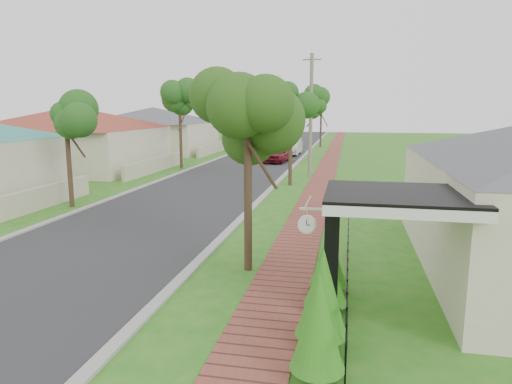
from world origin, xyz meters
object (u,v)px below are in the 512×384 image
Objects in this scene: station_clock at (308,223)px; utility_pole at (311,115)px; parked_car_red at (278,154)px; parked_car_white at (291,146)px; near_tree at (248,126)px; porch_post at (331,267)px.

utility_pole is at bearing 94.72° from station_clock.
parked_car_red is 28.39m from station_clock.
utility_pole reaches higher than parked_car_red.
near_tree is at bearing -84.58° from parked_car_white.
station_clock is at bearing -81.94° from parked_car_white.
near_tree is 18.50m from utility_pole.
near_tree is (2.93, -32.36, 3.14)m from parked_car_white.
station_clock is at bearing -72.45° from parked_car_red.
parked_car_white is 1.00× the size of near_tree.
porch_post is 1.07m from station_clock.
parked_car_white is 14.54m from utility_pole.
utility_pole is 11.05× the size of station_clock.
parked_car_red is at bearing 100.16° from station_clock.
near_tree reaches higher than porch_post.
station_clock is (5.00, -27.92, 1.23)m from parked_car_red.
porch_post reaches higher than parked_car_white.
near_tree is at bearing 130.63° from station_clock.
parked_car_red is 8.69m from utility_pole.
parked_car_white is (0.27, 6.53, 0.11)m from parked_car_red.
parked_car_red is 0.53× the size of utility_pole.
station_clock reaches higher than parked_car_white.
porch_post is 0.60× the size of parked_car_red.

